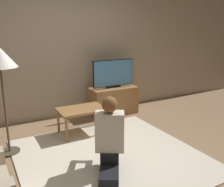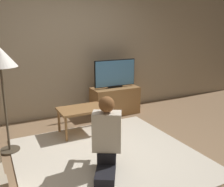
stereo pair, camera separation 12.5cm
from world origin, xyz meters
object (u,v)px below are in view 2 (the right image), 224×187
(person_kneeling, at_px, (107,136))
(coffee_table, at_px, (82,111))
(floor_lamp, at_px, (0,61))
(tv, at_px, (115,74))

(person_kneeling, bearing_deg, coffee_table, -65.59)
(coffee_table, xyz_separation_m, floor_lamp, (-1.14, -0.13, 0.89))
(coffee_table, bearing_deg, tv, 34.01)
(tv, relative_size, person_kneeling, 0.94)
(tv, relative_size, floor_lamp, 0.59)
(coffee_table, xyz_separation_m, person_kneeling, (-0.12, -1.18, 0.08))
(coffee_table, height_order, person_kneeling, person_kneeling)
(tv, distance_m, person_kneeling, 2.13)
(floor_lamp, bearing_deg, coffee_table, 6.53)
(floor_lamp, bearing_deg, person_kneeling, -45.87)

